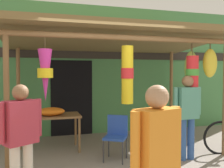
{
  "coord_description": "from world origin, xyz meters",
  "views": [
    {
      "loc": [
        -1.23,
        -4.34,
        1.66
      ],
      "look_at": [
        0.26,
        0.86,
        1.42
      ],
      "focal_mm": 40.2,
      "sensor_mm": 36.0,
      "label": 1
    }
  ],
  "objects_px": {
    "display_table": "(49,119)",
    "customer_foreground": "(21,133)",
    "shopper_by_bananas": "(187,110)",
    "passerby_at_right": "(157,157)",
    "folding_chair": "(116,133)",
    "flower_heap_on_table": "(52,111)"
  },
  "relations": [
    {
      "from": "display_table",
      "to": "shopper_by_bananas",
      "type": "xyz_separation_m",
      "value": [
        2.52,
        -1.28,
        0.26
      ]
    },
    {
      "from": "shopper_by_bananas",
      "to": "passerby_at_right",
      "type": "distance_m",
      "value": 2.74
    },
    {
      "from": "flower_heap_on_table",
      "to": "passerby_at_right",
      "type": "xyz_separation_m",
      "value": [
        0.77,
        -3.35,
        0.06
      ]
    },
    {
      "from": "folding_chair",
      "to": "shopper_by_bananas",
      "type": "height_order",
      "value": "shopper_by_bananas"
    },
    {
      "from": "folding_chair",
      "to": "shopper_by_bananas",
      "type": "relative_size",
      "value": 0.52
    },
    {
      "from": "folding_chair",
      "to": "customer_foreground",
      "type": "distance_m",
      "value": 2.05
    },
    {
      "from": "customer_foreground",
      "to": "flower_heap_on_table",
      "type": "bearing_deg",
      "value": 76.74
    },
    {
      "from": "customer_foreground",
      "to": "passerby_at_right",
      "type": "xyz_separation_m",
      "value": [
        1.24,
        -1.38,
        0.03
      ]
    },
    {
      "from": "folding_chair",
      "to": "shopper_by_bananas",
      "type": "bearing_deg",
      "value": -16.84
    },
    {
      "from": "customer_foreground",
      "to": "shopper_by_bananas",
      "type": "distance_m",
      "value": 3.03
    },
    {
      "from": "customer_foreground",
      "to": "display_table",
      "type": "bearing_deg",
      "value": 78.64
    },
    {
      "from": "display_table",
      "to": "customer_foreground",
      "type": "xyz_separation_m",
      "value": [
        -0.41,
        -2.05,
        0.2
      ]
    },
    {
      "from": "display_table",
      "to": "flower_heap_on_table",
      "type": "xyz_separation_m",
      "value": [
        0.05,
        -0.08,
        0.17
      ]
    },
    {
      "from": "folding_chair",
      "to": "shopper_by_bananas",
      "type": "xyz_separation_m",
      "value": [
        1.29,
        -0.39,
        0.45
      ]
    },
    {
      "from": "flower_heap_on_table",
      "to": "shopper_by_bananas",
      "type": "bearing_deg",
      "value": -25.96
    },
    {
      "from": "display_table",
      "to": "customer_foreground",
      "type": "distance_m",
      "value": 2.1
    },
    {
      "from": "display_table",
      "to": "passerby_at_right",
      "type": "bearing_deg",
      "value": -76.45
    },
    {
      "from": "shopper_by_bananas",
      "to": "passerby_at_right",
      "type": "bearing_deg",
      "value": -128.15
    },
    {
      "from": "shopper_by_bananas",
      "to": "passerby_at_right",
      "type": "relative_size",
      "value": 1.04
    },
    {
      "from": "display_table",
      "to": "passerby_at_right",
      "type": "relative_size",
      "value": 0.84
    },
    {
      "from": "shopper_by_bananas",
      "to": "customer_foreground",
      "type": "bearing_deg",
      "value": -165.22
    },
    {
      "from": "flower_heap_on_table",
      "to": "folding_chair",
      "type": "distance_m",
      "value": 1.47
    }
  ]
}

